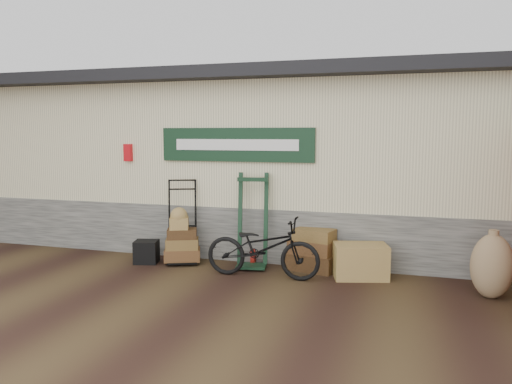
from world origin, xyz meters
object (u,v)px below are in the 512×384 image
wicker_hamper (360,261)px  bicycle (263,244)px  green_barrow (253,221)px  porter_trolley (182,220)px  suitcase_stack (312,249)px  black_trunk (146,252)px

wicker_hamper → bicycle: 1.47m
green_barrow → wicker_hamper: size_ratio=1.95×
bicycle → porter_trolley: bearing=71.3°
wicker_hamper → bicycle: bicycle is taller
suitcase_stack → bicycle: 0.91m
porter_trolley → wicker_hamper: (2.93, -0.09, -0.45)m
porter_trolley → bicycle: (1.54, -0.50, -0.19)m
bicycle → green_barrow: bearing=30.7°
suitcase_stack → bicycle: bearing=-134.9°
porter_trolley → black_trunk: (-0.54, -0.26, -0.51)m
porter_trolley → green_barrow: bearing=-21.1°
black_trunk → porter_trolley: bearing=25.9°
suitcase_stack → bicycle: size_ratio=0.43×
black_trunk → bicycle: bicycle is taller
black_trunk → bicycle: (2.07, -0.24, 0.32)m
porter_trolley → black_trunk: 0.78m
porter_trolley → green_barrow: size_ratio=0.93×
suitcase_stack → bicycle: (-0.63, -0.63, 0.17)m
green_barrow → black_trunk: green_barrow is taller
green_barrow → porter_trolley: bearing=171.8°
porter_trolley → bicycle: 1.63m
green_barrow → black_trunk: size_ratio=4.02×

